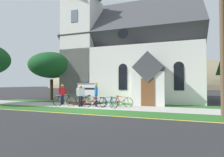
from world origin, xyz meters
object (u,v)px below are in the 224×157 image
at_px(church_sign, 87,90).
at_px(bicycle_yellow, 122,102).
at_px(bicycle_orange, 108,102).
at_px(utility_pole, 220,15).
at_px(yard_deciduous_tree, 52,65).
at_px(bicycle_black, 93,102).
at_px(cyclist_in_white_jersey, 81,94).
at_px(bicycle_red, 65,101).
at_px(cyclist_in_green_jersey, 96,93).
at_px(cyclist_in_blue_jersey, 62,93).
at_px(bicycle_green, 86,100).

xyz_separation_m(church_sign, bicycle_yellow, (3.53, -1.46, -0.77)).
height_order(bicycle_orange, utility_pole, utility_pole).
bearing_deg(bicycle_orange, yard_deciduous_tree, 153.81).
xyz_separation_m(bicycle_black, yard_deciduous_tree, (-6.65, 3.96, 3.22)).
bearing_deg(cyclist_in_white_jersey, bicycle_orange, 2.69).
xyz_separation_m(bicycle_yellow, bicycle_red, (-4.16, -0.98, 0.02)).
relative_size(bicycle_black, bicycle_yellow, 1.01).
xyz_separation_m(bicycle_red, cyclist_in_green_jersey, (2.32, 0.57, 0.59)).
height_order(bicycle_orange, cyclist_in_blue_jersey, cyclist_in_blue_jersey).
bearing_deg(bicycle_red, cyclist_in_blue_jersey, 134.01).
height_order(bicycle_black, bicycle_red, bicycle_black).
bearing_deg(bicycle_black, cyclist_in_white_jersey, 176.02).
distance_m(cyclist_in_white_jersey, cyclist_in_green_jersey, 1.14).
relative_size(bicycle_yellow, cyclist_in_blue_jersey, 1.08).
height_order(cyclist_in_white_jersey, utility_pole, utility_pole).
distance_m(bicycle_yellow, utility_pole, 7.86).
height_order(cyclist_in_white_jersey, yard_deciduous_tree, yard_deciduous_tree).
relative_size(bicycle_black, cyclist_in_blue_jersey, 1.09).
distance_m(bicycle_yellow, cyclist_in_white_jersey, 3.05).
height_order(utility_pole, yard_deciduous_tree, utility_pole).
xyz_separation_m(bicycle_yellow, cyclist_in_white_jersey, (-2.86, -0.90, 0.54)).
distance_m(bicycle_green, bicycle_orange, 2.26).
height_order(church_sign, bicycle_yellow, church_sign).
relative_size(bicycle_orange, yard_deciduous_tree, 0.33).
bearing_deg(utility_pole, bicycle_yellow, 156.96).
distance_m(church_sign, bicycle_green, 1.81).
height_order(bicycle_orange, cyclist_in_green_jersey, cyclist_in_green_jersey).
bearing_deg(cyclist_in_blue_jersey, cyclist_in_white_jersey, -18.60).
height_order(church_sign, cyclist_in_blue_jersey, church_sign).
bearing_deg(utility_pole, church_sign, 157.18).
bearing_deg(bicycle_orange, bicycle_yellow, 47.38).
height_order(bicycle_yellow, cyclist_in_white_jersey, cyclist_in_white_jersey).
bearing_deg(utility_pole, bicycle_green, 164.44).
height_order(bicycle_green, cyclist_in_blue_jersey, cyclist_in_blue_jersey).
distance_m(bicycle_yellow, cyclist_in_green_jersey, 1.98).
bearing_deg(bicycle_red, cyclist_in_green_jersey, 13.89).
distance_m(cyclist_in_blue_jersey, yard_deciduous_tree, 5.46).
distance_m(bicycle_orange, cyclist_in_white_jersey, 2.19).
xyz_separation_m(bicycle_green, cyclist_in_green_jersey, (1.03, -0.36, 0.60)).
xyz_separation_m(bicycle_black, bicycle_green, (-1.07, 0.92, -0.00)).
bearing_deg(bicycle_orange, cyclist_in_green_jersey, 160.68).
bearing_deg(bicycle_orange, utility_pole, -14.31).
relative_size(cyclist_in_blue_jersey, cyclist_in_white_jersey, 1.03).
distance_m(bicycle_yellow, bicycle_orange, 1.08).
relative_size(bicycle_green, bicycle_orange, 1.08).
relative_size(cyclist_in_green_jersey, yard_deciduous_tree, 0.34).
distance_m(church_sign, bicycle_black, 3.08).
xyz_separation_m(church_sign, cyclist_in_white_jersey, (0.67, -2.36, -0.23)).
xyz_separation_m(bicycle_yellow, cyclist_in_blue_jersey, (-4.91, -0.21, 0.57)).
xyz_separation_m(bicycle_orange, cyclist_in_blue_jersey, (-4.18, 0.59, 0.56)).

